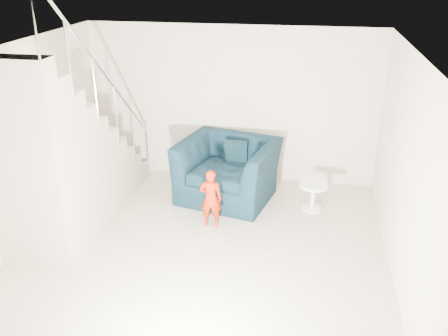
{
  "coord_description": "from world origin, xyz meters",
  "views": [
    {
      "loc": [
        1.29,
        -5.06,
        3.69
      ],
      "look_at": [
        0.15,
        1.2,
        0.85
      ],
      "focal_mm": 38.0,
      "sensor_mm": 36.0,
      "label": 1
    }
  ],
  "objects": [
    {
      "name": "back_wall",
      "position": [
        0.0,
        2.75,
        1.35
      ],
      "size": [
        5.0,
        0.0,
        5.0
      ],
      "primitive_type": "plane",
      "rotation": [
        1.57,
        0.0,
        0.0
      ],
      "color": "#BEAD9B",
      "rests_on": "floor"
    },
    {
      "name": "phone",
      "position": [
        0.08,
        0.91,
        0.79
      ],
      "size": [
        0.02,
        0.05,
        0.1
      ],
      "primitive_type": "cube",
      "rotation": [
        0.0,
        0.0,
        -0.01
      ],
      "color": "black",
      "rests_on": "toddler"
    },
    {
      "name": "floor",
      "position": [
        0.0,
        0.0,
        0.0
      ],
      "size": [
        5.5,
        5.5,
        0.0
      ],
      "primitive_type": "plane",
      "color": "gray",
      "rests_on": "ground"
    },
    {
      "name": "armchair",
      "position": [
        0.08,
        1.93,
        0.49
      ],
      "size": [
        1.75,
        1.61,
        0.97
      ],
      "primitive_type": "imported",
      "rotation": [
        0.0,
        0.0,
        -0.22
      ],
      "color": "black",
      "rests_on": "floor"
    },
    {
      "name": "right_wall",
      "position": [
        2.5,
        0.0,
        1.35
      ],
      "size": [
        0.0,
        5.5,
        5.5
      ],
      "primitive_type": "plane",
      "rotation": [
        1.57,
        0.0,
        -1.57
      ],
      "color": "#BEAD9B",
      "rests_on": "floor"
    },
    {
      "name": "throw",
      "position": [
        -0.55,
        2.0,
        0.61
      ],
      "size": [
        0.06,
        0.56,
        0.62
      ],
      "primitive_type": "cube",
      "color": "black",
      "rests_on": "armchair"
    },
    {
      "name": "front_wall",
      "position": [
        0.0,
        -2.75,
        1.35
      ],
      "size": [
        5.0,
        0.0,
        5.0
      ],
      "primitive_type": "plane",
      "rotation": [
        -1.57,
        0.0,
        0.0
      ],
      "color": "#BEAD9B",
      "rests_on": "floor"
    },
    {
      "name": "ceiling",
      "position": [
        0.0,
        0.0,
        2.7
      ],
      "size": [
        5.5,
        5.5,
        0.0
      ],
      "primitive_type": "plane",
      "rotation": [
        3.14,
        0.0,
        0.0
      ],
      "color": "silver",
      "rests_on": "back_wall"
    },
    {
      "name": "staircase",
      "position": [
        -2.0,
        0.55,
        0.95
      ],
      "size": [
        1.02,
        3.03,
        3.62
      ],
      "color": "#ADA089",
      "rests_on": "floor"
    },
    {
      "name": "side_table",
      "position": [
        1.48,
        1.74,
        0.3
      ],
      "size": [
        0.45,
        0.45,
        0.45
      ],
      "color": "white",
      "rests_on": "floor"
    },
    {
      "name": "left_wall",
      "position": [
        -2.5,
        0.0,
        1.35
      ],
      "size": [
        0.0,
        5.5,
        5.5
      ],
      "primitive_type": "plane",
      "rotation": [
        1.57,
        0.0,
        1.57
      ],
      "color": "#BEAD9B",
      "rests_on": "floor"
    },
    {
      "name": "toddler",
      "position": [
        -0.0,
        0.96,
        0.45
      ],
      "size": [
        0.35,
        0.24,
        0.9
      ],
      "primitive_type": "imported",
      "rotation": [
        0.0,
        0.0,
        3.22
      ],
      "color": "#940804",
      "rests_on": "floor"
    },
    {
      "name": "cushion",
      "position": [
        0.17,
        2.16,
        0.73
      ],
      "size": [
        0.39,
        0.18,
        0.38
      ],
      "primitive_type": "cube",
      "rotation": [
        0.21,
        0.0,
        0.0
      ],
      "color": "black",
      "rests_on": "armchair"
    }
  ]
}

